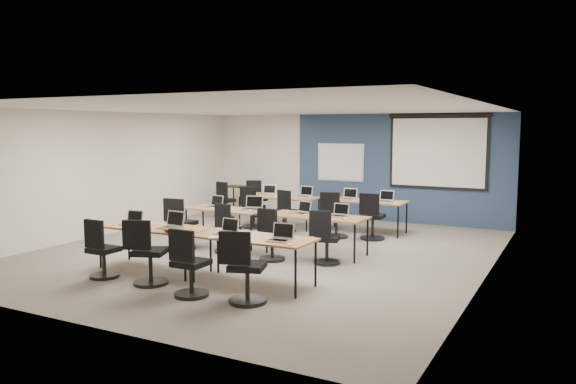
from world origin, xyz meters
The scene contains 58 objects.
floor centered at (0.00, 0.00, 0.00)m, with size 8.00×9.00×0.02m, color #6B6354.
ceiling centered at (0.00, 0.00, 2.70)m, with size 8.00×9.00×0.02m, color white.
wall_back centered at (0.00, 4.50, 1.35)m, with size 8.00×0.04×2.70m, color beige.
wall_front centered at (0.00, -4.50, 1.35)m, with size 8.00×0.04×2.70m, color beige.
wall_left centered at (-4.00, 0.00, 1.35)m, with size 0.04×9.00×2.70m, color beige.
wall_right centered at (4.00, 0.00, 1.35)m, with size 0.04×9.00×2.70m, color beige.
blue_accent_panel centered at (1.25, 4.47, 1.35)m, with size 5.50×0.04×2.70m, color #3D5977.
whiteboard centered at (-0.30, 4.43, 1.45)m, with size 1.28×0.03×0.98m.
projector_screen centered at (2.20, 4.41, 1.89)m, with size 2.40×0.10×1.82m.
training_table_front_left centered at (-0.94, -2.05, 0.69)m, with size 1.90×0.79×0.73m.
training_table_front_right centered at (0.97, -2.05, 0.69)m, with size 1.86×0.78×0.73m.
training_table_mid_left centered at (-1.06, 0.21, 0.68)m, with size 1.66×0.69×0.73m.
training_table_mid_right centered at (0.95, 0.23, 0.69)m, with size 1.87×0.78×0.73m.
training_table_back_left centered at (-1.10, 2.54, 0.69)m, with size 1.91×0.80×0.73m.
training_table_back_right centered at (0.98, 2.74, 0.69)m, with size 1.86×0.77×0.73m.
laptop_0 centered at (-1.40, -2.08, 0.79)m, with size 0.30×0.26×0.23m.
mouse_0 centered at (-1.22, -2.36, 0.74)m, with size 0.06×0.10×0.04m, color white.
task_chair_0 centered at (-1.33, -2.85, 0.39)m, with size 0.46×0.46×0.95m.
laptop_1 centered at (-0.58, -2.05, 0.80)m, with size 0.36×0.31×0.27m.
mouse_1 centered at (-0.41, -2.25, 0.74)m, with size 0.06×0.09×0.03m, color white.
task_chair_1 centered at (-0.44, -2.81, 0.41)m, with size 0.55×0.52×1.00m.
laptop_2 centered at (0.49, -2.04, 0.79)m, with size 0.30×0.26×0.23m.
mouse_2 centered at (0.75, -2.24, 0.74)m, with size 0.05×0.09×0.03m, color white.
task_chair_2 centered at (0.49, -3.01, 0.40)m, with size 0.49×0.49×0.97m.
laptop_3 centered at (1.46, -2.12, 0.79)m, with size 0.33×0.28×0.25m.
mouse_3 centered at (1.74, -2.36, 0.74)m, with size 0.06×0.09×0.03m, color white.
task_chair_3 centered at (1.33, -2.90, 0.41)m, with size 0.54×0.52×1.00m.
laptop_4 centered at (-1.36, 0.27, 0.79)m, with size 0.32×0.27×0.24m.
mouse_4 centered at (-1.25, 0.03, 0.74)m, with size 0.07×0.11×0.04m, color white.
task_chair_4 centered at (-1.55, -0.63, 0.42)m, with size 0.53×0.53×1.01m.
laptop_5 centered at (-0.52, 0.36, 0.80)m, with size 0.35×0.30×0.27m.
mouse_5 centered at (-0.41, 0.11, 0.74)m, with size 0.06×0.10×0.04m, color white.
task_chair_5 centered at (-0.61, -0.47, 0.39)m, with size 0.47×0.47×0.95m.
laptop_6 centered at (0.62, 0.32, 0.79)m, with size 0.31×0.26×0.24m.
mouse_6 centered at (0.74, 0.17, 0.74)m, with size 0.06×0.09×0.03m, color white.
task_chair_6 centered at (0.46, -0.62, 0.39)m, with size 0.47×0.47×0.95m.
laptop_7 centered at (1.36, 0.36, 0.79)m, with size 0.30×0.26×0.23m.
mouse_7 centered at (1.60, 0.06, 0.74)m, with size 0.07×0.11×0.04m, color white.
task_chair_7 centered at (1.41, -0.41, 0.39)m, with size 0.47×0.46×0.95m.
laptop_8 centered at (-1.45, 2.63, 0.79)m, with size 0.32×0.27×0.24m.
mouse_8 centered at (-1.14, 2.44, 0.74)m, with size 0.06×0.10×0.04m, color white.
task_chair_8 centered at (-1.56, 2.03, 0.41)m, with size 0.51×0.51×0.99m.
laptop_9 centered at (-0.50, 2.72, 0.79)m, with size 0.33×0.28×0.25m.
mouse_9 centered at (-0.27, 2.50, 0.74)m, with size 0.07×0.10×0.04m, color white.
task_chair_9 centered at (-0.63, 1.96, 0.40)m, with size 0.49×0.48×0.96m.
laptop_10 centered at (0.60, 2.76, 0.79)m, with size 0.32×0.28×0.25m.
mouse_10 centered at (0.82, 2.46, 0.74)m, with size 0.07×0.10×0.04m, color white.
task_chair_10 centered at (0.63, 1.85, 0.41)m, with size 0.53×0.51×0.99m.
laptop_11 centered at (1.47, 2.75, 0.79)m, with size 0.32×0.27×0.24m.
mouse_11 centered at (1.75, 2.57, 0.74)m, with size 0.06×0.10×0.04m, color white.
task_chair_11 centered at (1.41, 2.02, 0.41)m, with size 0.52×0.52×1.00m.
blue_mousepad centered at (-1.15, -2.38, 0.73)m, with size 0.25×0.21×0.01m, color navy.
snack_bowl centered at (-0.36, -2.33, 0.76)m, with size 0.26×0.26×0.06m, color brown.
snack_plate centered at (0.48, -2.39, 0.74)m, with size 0.18×0.18×0.01m, color white.
coffee_cup centered at (0.60, -2.39, 0.77)m, with size 0.06×0.06×0.05m, color silver.
utility_table centered at (-3.03, 3.90, 0.65)m, with size 0.87×0.48×0.75m.
spare_chair_a centered at (-2.29, 3.58, 0.40)m, with size 0.52×0.49×0.98m.
spare_chair_b centered at (-2.91, 2.89, 0.40)m, with size 0.49×0.49×0.97m.
Camera 1 is at (5.24, -9.10, 2.34)m, focal length 35.00 mm.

